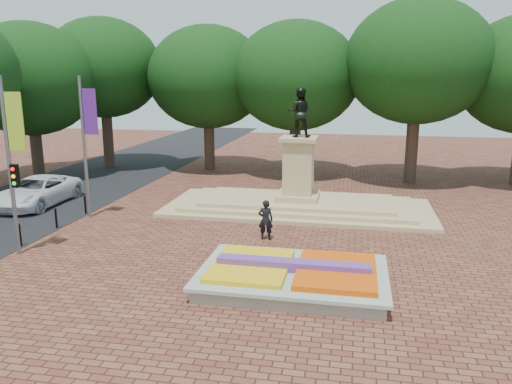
{
  "coord_description": "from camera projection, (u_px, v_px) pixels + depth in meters",
  "views": [
    {
      "loc": [
        2.89,
        -17.74,
        6.94
      ],
      "look_at": [
        -1.15,
        2.35,
        2.2
      ],
      "focal_mm": 35.0,
      "sensor_mm": 36.0,
      "label": 1
    }
  ],
  "objects": [
    {
      "name": "pedestrian",
      "position": [
        266.0,
        220.0,
        21.63
      ],
      "size": [
        0.7,
        0.51,
        1.78
      ],
      "primitive_type": "imported",
      "rotation": [
        0.0,
        0.0,
        3.28
      ],
      "color": "black",
      "rests_on": "ground"
    },
    {
      "name": "flower_bed",
      "position": [
        294.0,
        276.0,
        16.87
      ],
      "size": [
        6.3,
        4.3,
        0.91
      ],
      "color": "gray",
      "rests_on": "ground"
    },
    {
      "name": "ground",
      "position": [
        273.0,
        263.0,
        19.07
      ],
      "size": [
        90.0,
        90.0,
        0.0
      ],
      "primitive_type": "plane",
      "color": "brown",
      "rests_on": "ground"
    },
    {
      "name": "banner_poles",
      "position": [
        6.0,
        160.0,
        18.88
      ],
      "size": [
        0.88,
        11.17,
        7.0
      ],
      "color": "slate",
      "rests_on": "ground"
    },
    {
      "name": "monument",
      "position": [
        298.0,
        194.0,
        26.51
      ],
      "size": [
        14.0,
        6.0,
        6.4
      ],
      "color": "tan",
      "rests_on": "ground"
    },
    {
      "name": "tree_row_back",
      "position": [
        350.0,
        81.0,
        34.31
      ],
      "size": [
        44.8,
        8.8,
        10.43
      ],
      "color": "#37271E",
      "rests_on": "ground"
    },
    {
      "name": "asphalt_street",
      "position": [
        13.0,
        209.0,
        26.72
      ],
      "size": [
        9.0,
        90.0,
        0.02
      ],
      "primitive_type": "cube",
      "color": "black",
      "rests_on": "ground"
    },
    {
      "name": "van",
      "position": [
        37.0,
        191.0,
        27.46
      ],
      "size": [
        2.72,
        5.73,
        1.58
      ],
      "primitive_type": "imported",
      "rotation": [
        0.0,
        0.0,
        0.02
      ],
      "color": "silver",
      "rests_on": "ground"
    }
  ]
}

